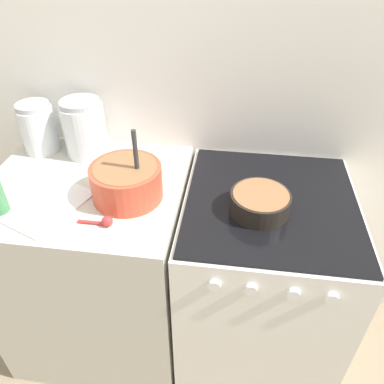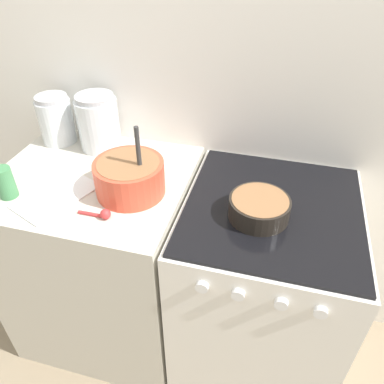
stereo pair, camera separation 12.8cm
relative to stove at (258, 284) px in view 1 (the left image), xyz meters
name	(u,v)px [view 1 (the left image)]	position (x,y,z in m)	size (l,w,h in m)	color
wall_back	(194,80)	(-0.33, 0.35, 0.74)	(4.49, 0.05, 2.40)	white
countertop_cabinet	(100,267)	(-0.70, 0.00, 0.00)	(0.75, 0.66, 0.91)	beige
stove	(258,284)	(0.00, 0.00, 0.00)	(0.62, 0.68, 0.91)	white
mixing_bowl	(126,180)	(-0.51, -0.05, 0.53)	(0.25, 0.25, 0.27)	#D84C33
baking_pan	(260,202)	(-0.05, -0.06, 0.50)	(0.20, 0.20, 0.07)	black
storage_jar_left	(39,131)	(-0.96, 0.22, 0.55)	(0.15, 0.15, 0.21)	silver
storage_jar_middle	(85,132)	(-0.76, 0.22, 0.56)	(0.17, 0.17, 0.23)	silver
recipe_page	(51,207)	(-0.76, -0.14, 0.46)	(0.26, 0.33, 0.01)	white
measuring_spoon	(104,221)	(-0.55, -0.21, 0.47)	(0.12, 0.04, 0.04)	red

